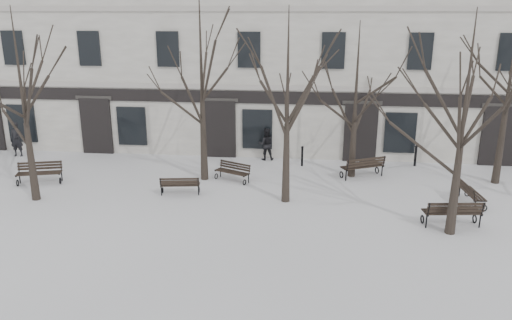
# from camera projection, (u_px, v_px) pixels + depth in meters

# --- Properties ---
(ground) EXTENTS (100.00, 100.00, 0.00)m
(ground) POSITION_uv_depth(u_px,v_px,m) (279.00, 223.00, 17.72)
(ground) COLOR silver
(ground) RESTS_ON ground
(building) EXTENTS (40.40, 10.20, 11.40)m
(building) POSITION_uv_depth(u_px,v_px,m) (294.00, 41.00, 28.45)
(building) COLOR beige
(building) RESTS_ON ground
(tree_0) EXTENTS (5.20, 5.20, 7.42)m
(tree_0) POSITION_uv_depth(u_px,v_px,m) (21.00, 83.00, 18.55)
(tree_0) COLOR black
(tree_0) RESTS_ON ground
(tree_1) EXTENTS (5.20, 5.20, 7.43)m
(tree_1) POSITION_uv_depth(u_px,v_px,m) (288.00, 84.00, 18.37)
(tree_1) COLOR black
(tree_1) RESTS_ON ground
(tree_2) EXTENTS (5.14, 5.14, 7.34)m
(tree_2) POSITION_uv_depth(u_px,v_px,m) (466.00, 99.00, 15.57)
(tree_2) COLOR black
(tree_2) RESTS_ON ground
(tree_4) EXTENTS (5.86, 5.86, 8.37)m
(tree_4) POSITION_uv_depth(u_px,v_px,m) (201.00, 60.00, 20.74)
(tree_4) COLOR black
(tree_4) RESTS_ON ground
(tree_5) EXTENTS (4.79, 4.79, 6.84)m
(tree_5) POSITION_uv_depth(u_px,v_px,m) (357.00, 82.00, 21.44)
(tree_5) COLOR black
(tree_5) RESTS_ON ground
(bench_0) EXTENTS (1.94, 1.13, 0.93)m
(bench_0) POSITION_uv_depth(u_px,v_px,m) (39.00, 172.00, 21.60)
(bench_0) COLOR black
(bench_0) RESTS_ON ground
(bench_1) EXTENTS (1.64, 0.80, 0.80)m
(bench_1) POSITION_uv_depth(u_px,v_px,m) (180.00, 185.00, 20.28)
(bench_1) COLOR black
(bench_1) RESTS_ON ground
(bench_2) EXTENTS (2.04, 0.95, 0.99)m
(bench_2) POSITION_uv_depth(u_px,v_px,m) (453.00, 212.00, 17.28)
(bench_2) COLOR black
(bench_2) RESTS_ON ground
(bench_3) EXTENTS (1.67, 1.21, 0.81)m
(bench_3) POSITION_uv_depth(u_px,v_px,m) (233.00, 171.00, 21.95)
(bench_3) COLOR black
(bench_3) RESTS_ON ground
(bench_4) EXTENTS (2.05, 1.50, 0.99)m
(bench_4) POSITION_uv_depth(u_px,v_px,m) (363.00, 166.00, 22.32)
(bench_4) COLOR black
(bench_4) RESTS_ON ground
(bench_5) EXTENTS (0.75, 1.70, 0.84)m
(bench_5) POSITION_uv_depth(u_px,v_px,m) (471.00, 193.00, 19.33)
(bench_5) COLOR black
(bench_5) RESTS_ON ground
(bollard_a) EXTENTS (0.13, 0.13, 0.99)m
(bollard_a) POSITION_uv_depth(u_px,v_px,m) (302.00, 155.00, 23.97)
(bollard_a) COLOR black
(bollard_a) RESTS_ON ground
(bollard_b) EXTENTS (0.13, 0.13, 1.04)m
(bollard_b) POSITION_uv_depth(u_px,v_px,m) (416.00, 155.00, 23.95)
(bollard_b) COLOR black
(bollard_b) RESTS_ON ground
(pedestrian_a) EXTENTS (0.68, 0.48, 1.77)m
(pedestrian_a) POSITION_uv_depth(u_px,v_px,m) (19.00, 156.00, 25.75)
(pedestrian_a) COLOR black
(pedestrian_a) RESTS_ON ground
(pedestrian_b) EXTENTS (0.88, 0.73, 1.62)m
(pedestrian_b) POSITION_uv_depth(u_px,v_px,m) (266.00, 160.00, 25.13)
(pedestrian_b) COLOR black
(pedestrian_b) RESTS_ON ground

